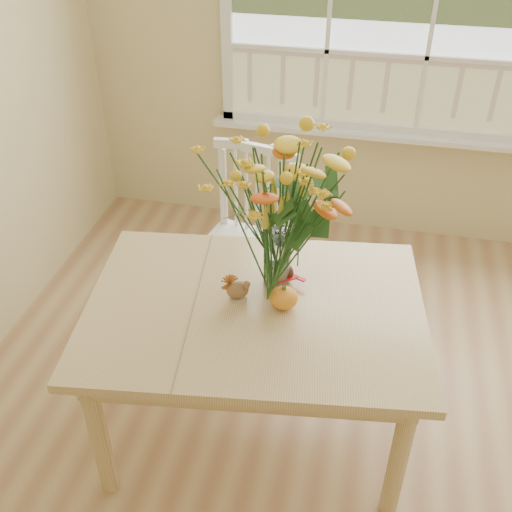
# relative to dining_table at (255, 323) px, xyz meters

# --- Properties ---
(wall_back) EXTENTS (4.00, 0.02, 2.70)m
(wall_back) POSITION_rel_dining_table_xyz_m (0.59, 1.75, 0.75)
(wall_back) COLOR beige
(wall_back) RESTS_ON floor
(dining_table) EXTENTS (1.40, 1.08, 0.69)m
(dining_table) POSITION_rel_dining_table_xyz_m (0.00, 0.00, 0.00)
(dining_table) COLOR tan
(dining_table) RESTS_ON floor
(windsor_chair) EXTENTS (0.51, 0.49, 0.94)m
(windsor_chair) POSITION_rel_dining_table_xyz_m (-0.19, 0.74, -0.08)
(windsor_chair) COLOR white
(windsor_chair) RESTS_ON floor
(flower_vase) EXTENTS (0.50, 0.50, 0.60)m
(flower_vase) POSITION_rel_dining_table_xyz_m (0.05, 0.16, 0.45)
(flower_vase) COLOR white
(flower_vase) RESTS_ON dining_table
(pumpkin) EXTENTS (0.11, 0.11, 0.08)m
(pumpkin) POSITION_rel_dining_table_xyz_m (0.11, 0.01, 0.13)
(pumpkin) COLOR orange
(pumpkin) RESTS_ON dining_table
(turkey_figurine) EXTENTS (0.11, 0.10, 0.11)m
(turkey_figurine) POSITION_rel_dining_table_xyz_m (-0.07, 0.02, 0.14)
(turkey_figurine) COLOR #CCB78C
(turkey_figurine) RESTS_ON dining_table
(dark_gourd) EXTENTS (0.12, 0.08, 0.07)m
(dark_gourd) POSITION_rel_dining_table_xyz_m (0.08, 0.18, 0.13)
(dark_gourd) COLOR #38160F
(dark_gourd) RESTS_ON dining_table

